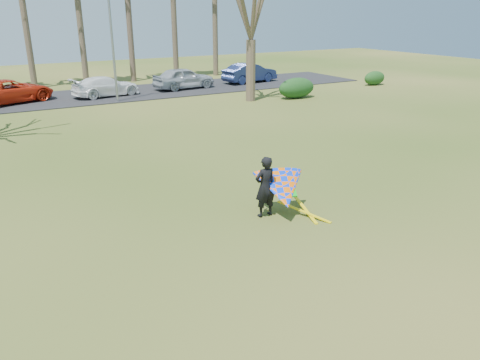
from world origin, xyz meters
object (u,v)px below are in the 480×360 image
car_4 (184,78)px  car_5 (250,73)px  kite_flyer (280,189)px  streetlight (114,32)px  car_3 (106,86)px  car_2 (10,91)px

car_4 → car_5: (6.17, 0.36, -0.02)m
car_5 → kite_flyer: 27.15m
streetlight → car_3: streetlight is taller
car_2 → kite_flyer: bearing=169.9°
car_3 → car_4: 6.11m
streetlight → kite_flyer: 21.02m
car_2 → car_5: 18.38m
kite_flyer → car_4: bearing=73.3°
car_3 → car_5: car_5 is taller
car_3 → car_5: (12.27, 0.71, 0.11)m
car_4 → car_5: size_ratio=1.00×
car_4 → car_5: bearing=-93.7°
streetlight → car_2: streetlight is taller
car_5 → car_3: bearing=84.5°
streetlight → kite_flyer: (-1.18, -20.67, -3.61)m
streetlight → kite_flyer: size_ratio=3.35×
car_4 → kite_flyer: bearing=156.3°
streetlight → car_5: 12.91m
car_2 → kite_flyer: 24.15m
car_2 → car_3: 6.13m
car_2 → car_3: size_ratio=1.16×
car_3 → car_4: size_ratio=0.99×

